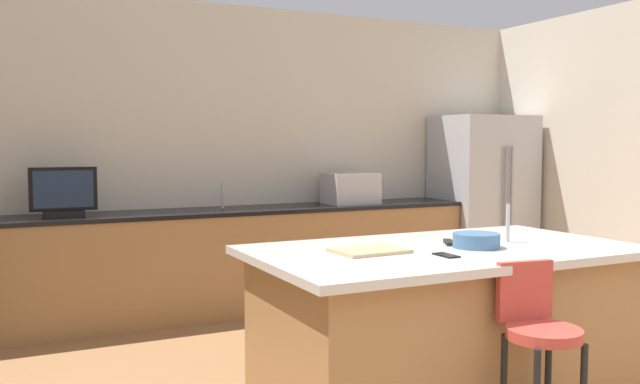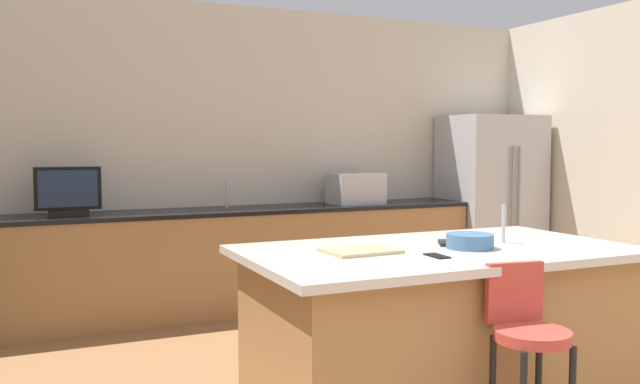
% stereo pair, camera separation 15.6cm
% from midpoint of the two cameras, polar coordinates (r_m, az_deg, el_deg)
% --- Properties ---
extents(wall_back, '(6.92, 0.12, 2.76)m').
position_cam_midpoint_polar(wall_back, '(6.29, -8.84, 3.07)').
color(wall_back, beige).
rests_on(wall_back, ground_plane).
extents(counter_back, '(4.64, 0.62, 0.92)m').
position_cam_midpoint_polar(counter_back, '(5.98, -8.74, -5.85)').
color(counter_back, '#9E7042').
rests_on(counter_back, ground_plane).
extents(kitchen_island, '(2.11, 1.19, 0.93)m').
position_cam_midpoint_polar(kitchen_island, '(3.80, 9.37, -11.44)').
color(kitchen_island, black).
rests_on(kitchen_island, ground_plane).
extents(refrigerator, '(0.94, 0.76, 1.78)m').
position_cam_midpoint_polar(refrigerator, '(7.21, 13.10, -0.76)').
color(refrigerator, '#B7BABF').
rests_on(refrigerator, ground_plane).
extents(microwave, '(0.48, 0.36, 0.29)m').
position_cam_midpoint_polar(microwave, '(6.38, 1.92, 0.30)').
color(microwave, '#B7BABF').
rests_on(microwave, counter_back).
extents(tv_monitor, '(0.50, 0.16, 0.39)m').
position_cam_midpoint_polar(tv_monitor, '(5.60, -21.80, -0.17)').
color(tv_monitor, black).
rests_on(tv_monitor, counter_back).
extents(sink_faucet_back, '(0.02, 0.02, 0.24)m').
position_cam_midpoint_polar(sink_faucet_back, '(6.00, -9.05, -0.24)').
color(sink_faucet_back, '#B2B2B7').
rests_on(sink_faucet_back, counter_back).
extents(sink_faucet_island, '(0.02, 0.02, 0.22)m').
position_cam_midpoint_polar(sink_faucet_island, '(3.96, 14.65, -2.58)').
color(sink_faucet_island, '#B2B2B7').
rests_on(sink_faucet_island, kitchen_island).
extents(bar_stool_center, '(0.34, 0.36, 0.94)m').
position_cam_midpoint_polar(bar_stool_center, '(3.26, 16.84, -12.62)').
color(bar_stool_center, '#B23D33').
rests_on(bar_stool_center, ground_plane).
extents(fruit_bowl, '(0.25, 0.25, 0.08)m').
position_cam_midpoint_polar(fruit_bowl, '(3.72, 12.02, -4.07)').
color(fruit_bowl, '#3F668C').
rests_on(fruit_bowl, kitchen_island).
extents(cell_phone, '(0.07, 0.15, 0.01)m').
position_cam_midpoint_polar(cell_phone, '(3.42, 9.42, -5.35)').
color(cell_phone, black).
rests_on(cell_phone, kitchen_island).
extents(tv_remote, '(0.12, 0.17, 0.02)m').
position_cam_midpoint_polar(tv_remote, '(3.82, 9.80, -4.26)').
color(tv_remote, black).
rests_on(tv_remote, kitchen_island).
extents(cutting_board, '(0.38, 0.29, 0.02)m').
position_cam_midpoint_polar(cutting_board, '(3.49, 2.95, -5.02)').
color(cutting_board, tan).
rests_on(cutting_board, kitchen_island).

